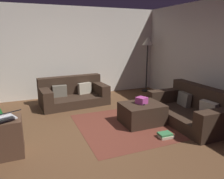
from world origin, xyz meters
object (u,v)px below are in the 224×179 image
(couch_left, at_px, (73,94))
(side_table, at_px, (4,138))
(couch_right, at_px, (193,109))
(gift_box, at_px, (142,100))
(tv_remote, at_px, (142,104))
(laptop, at_px, (3,117))
(ottoman, at_px, (142,113))
(corner_lamp, at_px, (148,46))
(book_stack, at_px, (165,135))

(couch_left, relative_size, side_table, 3.04)
(couch_right, xyz_separation_m, gift_box, (-1.03, 0.37, 0.21))
(tv_remote, bearing_deg, laptop, -177.39)
(ottoman, height_order, corner_lamp, corner_lamp)
(couch_right, xyz_separation_m, tv_remote, (-1.05, 0.32, 0.16))
(couch_right, xyz_separation_m, laptop, (-3.56, -0.02, 0.37))
(gift_box, height_order, laptop, laptop)
(laptop, height_order, corner_lamp, corner_lamp)
(ottoman, relative_size, gift_box, 4.23)
(tv_remote, relative_size, corner_lamp, 0.09)
(couch_left, distance_m, corner_lamp, 2.83)
(ottoman, bearing_deg, gift_box, 85.97)
(couch_right, bearing_deg, laptop, 91.33)
(couch_left, relative_size, tv_remote, 11.08)
(gift_box, relative_size, side_table, 0.34)
(tv_remote, xyz_separation_m, book_stack, (0.08, -0.73, -0.39))
(laptop, distance_m, book_stack, 2.68)
(gift_box, xyz_separation_m, book_stack, (0.06, -0.78, -0.44))
(ottoman, height_order, tv_remote, tv_remote)
(ottoman, bearing_deg, tv_remote, -133.58)
(ottoman, relative_size, corner_lamp, 0.48)
(laptop, relative_size, corner_lamp, 0.30)
(ottoman, relative_size, tv_remote, 5.22)
(couch_left, relative_size, book_stack, 6.77)
(corner_lamp, bearing_deg, tv_remote, -123.20)
(gift_box, relative_size, laptop, 0.38)
(couch_left, height_order, side_table, couch_left)
(couch_left, relative_size, couch_right, 0.98)
(couch_left, height_order, book_stack, couch_left)
(tv_remote, xyz_separation_m, laptop, (-2.51, -0.34, 0.21))
(couch_left, bearing_deg, gift_box, 115.10)
(couch_left, height_order, corner_lamp, corner_lamp)
(couch_left, bearing_deg, couch_right, 128.75)
(book_stack, bearing_deg, corner_lamp, 64.72)
(couch_left, xyz_separation_m, gift_box, (1.03, -1.83, 0.22))
(side_table, bearing_deg, book_stack, -9.68)
(gift_box, bearing_deg, tv_remote, -112.37)
(couch_left, distance_m, gift_box, 2.12)
(couch_right, height_order, corner_lamp, corner_lamp)
(couch_right, height_order, laptop, laptop)
(gift_box, relative_size, book_stack, 0.75)
(ottoman, bearing_deg, book_stack, -85.59)
(laptop, bearing_deg, gift_box, 8.81)
(couch_right, distance_m, corner_lamp, 2.93)
(couch_right, height_order, gift_box, couch_right)
(gift_box, distance_m, side_table, 2.58)
(book_stack, bearing_deg, couch_left, 112.66)
(tv_remote, bearing_deg, couch_left, 113.15)
(couch_left, height_order, couch_right, couch_right)
(couch_left, bearing_deg, tv_remote, 113.97)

